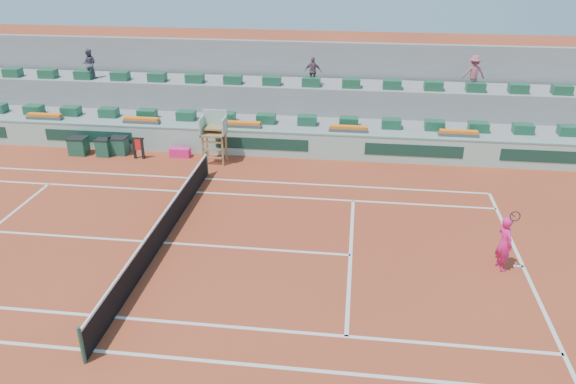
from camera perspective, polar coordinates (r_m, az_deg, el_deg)
name	(u,v)px	position (r m, az deg, el deg)	size (l,w,h in m)	color
ground	(163,243)	(19.78, -12.56, -5.06)	(90.00, 90.00, 0.00)	maroon
seating_tier_lower	(231,127)	(28.93, -5.85, 6.57)	(36.00, 4.00, 1.20)	gray
seating_tier_upper	(237,105)	(30.21, -5.24, 8.80)	(36.00, 2.40, 2.60)	gray
stadium_back_wall	(242,81)	(31.48, -4.69, 11.19)	(36.00, 0.40, 4.40)	gray
player_bag	(180,152)	(26.98, -10.90, 3.97)	(0.94, 0.42, 0.42)	#F11F79
spectator_left	(89,64)	(31.87, -19.54, 12.19)	(0.74, 0.58, 1.53)	#545361
spectator_mid	(313,71)	(28.77, 2.56, 12.16)	(0.82, 0.34, 1.39)	#6E4953
spectator_right	(474,73)	(29.15, 18.35, 11.42)	(1.10, 0.63, 1.70)	#A0505D
court_lines	(163,243)	(19.78, -12.56, -5.05)	(23.89, 11.09, 0.01)	silver
tennis_net	(162,229)	(19.53, -12.70, -3.72)	(0.10, 11.97, 1.10)	black
advertising_hoarding	(221,141)	(26.89, -6.83, 5.15)	(36.00, 0.34, 1.26)	#99C0AE
umpire_chair	(214,130)	(25.68, -7.51, 6.29)	(1.10, 0.90, 2.40)	olive
seat_row_lower	(226,117)	(27.84, -6.33, 7.58)	(32.90, 0.60, 0.44)	#1B5135
seat_row_upper	(233,79)	(29.25, -5.61, 11.32)	(32.90, 0.60, 0.44)	#1B5135
flower_planters	(192,123)	(27.52, -9.77, 6.97)	(26.80, 0.36, 0.28)	#4E4E4E
drink_cooler_a	(119,145)	(27.95, -16.79, 4.55)	(0.81, 0.70, 0.84)	#184A35
drink_cooler_b	(104,147)	(27.92, -18.22, 4.33)	(0.65, 0.56, 0.84)	#184A35
drink_cooler_c	(79,146)	(28.52, -20.50, 4.42)	(0.85, 0.73, 0.84)	#184A35
towel_rack	(138,146)	(27.05, -14.98, 4.50)	(0.64, 0.11, 1.03)	black
tennis_player	(504,243)	(18.74, 21.13, -4.86)	(0.63, 0.95, 2.28)	#F11F79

